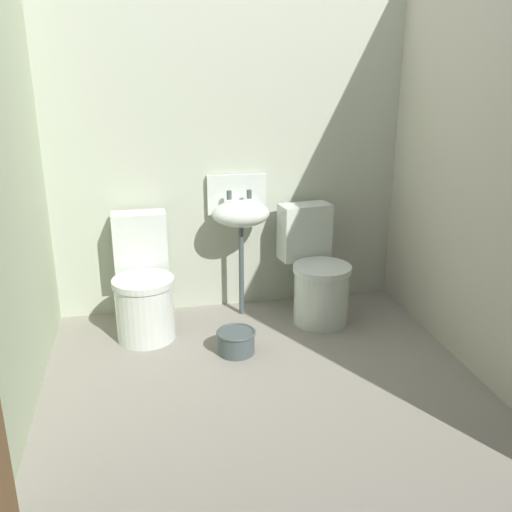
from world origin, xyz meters
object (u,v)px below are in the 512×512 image
toilet_right (316,275)px  sink (240,212)px  toilet_left (143,288)px  bucket (236,341)px

toilet_right → sink: size_ratio=0.79×
toilet_left → bucket: toilet_left is taller
sink → bucket: sink is taller
toilet_left → bucket: 0.73m
sink → bucket: bearing=-103.0°
toilet_right → bucket: (-0.64, -0.41, -0.24)m
toilet_left → toilet_right: same height
toilet_left → toilet_right: (1.19, 0.00, 0.00)m
toilet_left → sink: bearing=-165.4°
toilet_left → toilet_right: 1.19m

